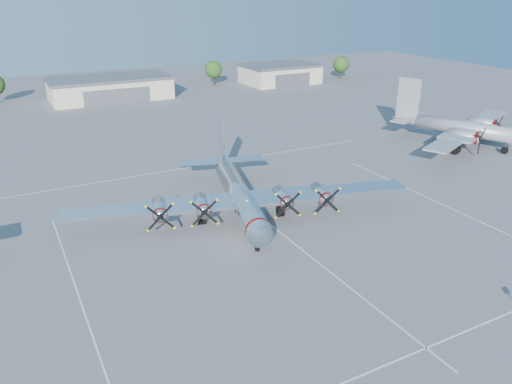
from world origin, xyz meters
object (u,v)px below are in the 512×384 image
hangar_east (280,73)px  main_bomber_b29 (239,214)px  tree_far_east (341,64)px  hangar_center (110,88)px  tree_east (213,70)px  twin_engine_east (457,145)px

hangar_east → main_bomber_b29: hangar_east is taller
main_bomber_b29 → tree_far_east: bearing=60.9°
hangar_center → tree_east: tree_east is taller
hangar_east → main_bomber_b29: size_ratio=0.52×
tree_far_east → main_bomber_b29: (-69.92, -73.65, -4.22)m
hangar_east → main_bomber_b29: (-49.92, -75.62, -2.71)m
hangar_center → hangar_east: size_ratio=1.39×
twin_engine_east → hangar_east: bearing=62.9°
main_bomber_b29 → twin_engine_east: twin_engine_east is taller
hangar_east → tree_east: tree_east is taller
hangar_center → twin_engine_east: hangar_center is taller
tree_far_east → main_bomber_b29: size_ratio=0.17×
tree_far_east → tree_east: bearing=168.1°
hangar_center → tree_far_east: (68.00, -1.96, 1.51)m
hangar_east → twin_engine_east: size_ratio=0.62×
hangar_east → tree_far_east: tree_far_east is taller
hangar_center → twin_engine_east: 80.75m
hangar_east → twin_engine_east: hangar_east is taller
hangar_east → main_bomber_b29: 90.65m
tree_far_east → twin_engine_east: (-24.08, -65.74, -4.22)m
tree_east → main_bomber_b29: bearing=-111.4°
hangar_center → twin_engine_east: bearing=-57.0°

